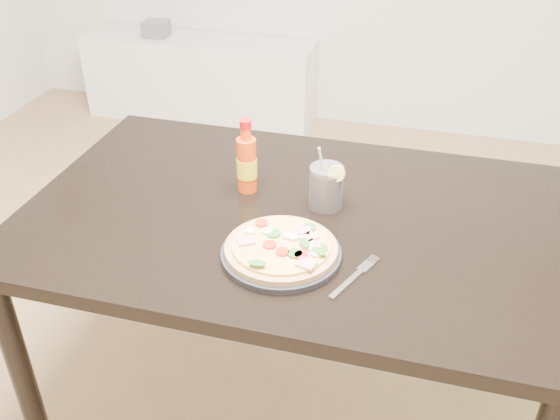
% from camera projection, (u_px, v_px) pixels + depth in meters
% --- Properties ---
extents(floor, '(4.50, 4.50, 0.00)m').
position_uv_depth(floor, '(200.00, 387.00, 2.10)').
color(floor, '#9E7A51').
rests_on(floor, ground).
extents(dining_table, '(1.40, 0.90, 0.75)m').
position_uv_depth(dining_table, '(292.00, 238.00, 1.67)').
color(dining_table, black).
rests_on(dining_table, ground).
extents(plate, '(0.28, 0.28, 0.02)m').
position_uv_depth(plate, '(281.00, 254.00, 1.46)').
color(plate, black).
rests_on(plate, dining_table).
extents(pizza, '(0.26, 0.26, 0.03)m').
position_uv_depth(pizza, '(282.00, 247.00, 1.45)').
color(pizza, tan).
rests_on(pizza, plate).
extents(hot_sauce_bottle, '(0.07, 0.07, 0.21)m').
position_uv_depth(hot_sauce_bottle, '(247.00, 163.00, 1.68)').
color(hot_sauce_bottle, '#E8430D').
rests_on(hot_sauce_bottle, dining_table).
extents(cola_cup, '(0.09, 0.09, 0.18)m').
position_uv_depth(cola_cup, '(326.00, 188.00, 1.62)').
color(cola_cup, black).
rests_on(cola_cup, dining_table).
extents(fork, '(0.09, 0.18, 0.00)m').
position_uv_depth(fork, '(356.00, 275.00, 1.40)').
color(fork, silver).
rests_on(fork, dining_table).
extents(media_console, '(1.40, 0.34, 0.50)m').
position_uv_depth(media_console, '(200.00, 79.00, 3.82)').
color(media_console, white).
rests_on(media_console, ground).
extents(cd_stack, '(0.14, 0.12, 0.09)m').
position_uv_depth(cd_stack, '(156.00, 29.00, 3.70)').
color(cd_stack, slate).
rests_on(cd_stack, media_console).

